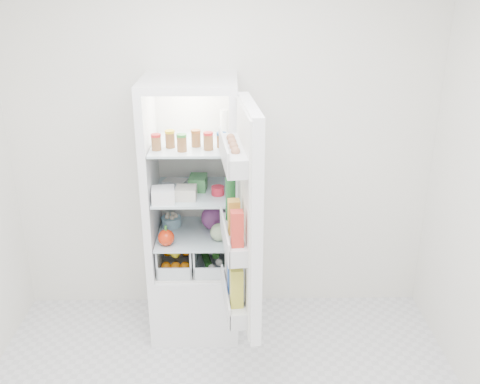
{
  "coord_description": "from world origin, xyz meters",
  "views": [
    {
      "loc": [
        0.06,
        -2.11,
        2.4
      ],
      "look_at": [
        0.11,
        0.95,
        1.14
      ],
      "focal_mm": 40.0,
      "sensor_mm": 36.0,
      "label": 1
    }
  ],
  "objects_px": {
    "red_cabbage": "(213,218)",
    "mushroom_bowl": "(171,221)",
    "fridge_door": "(244,223)",
    "refrigerator": "(195,239)"
  },
  "relations": [
    {
      "from": "refrigerator",
      "to": "red_cabbage",
      "type": "relative_size",
      "value": 10.61
    },
    {
      "from": "red_cabbage",
      "to": "fridge_door",
      "type": "relative_size",
      "value": 0.13
    },
    {
      "from": "red_cabbage",
      "to": "mushroom_bowl",
      "type": "height_order",
      "value": "red_cabbage"
    },
    {
      "from": "mushroom_bowl",
      "to": "fridge_door",
      "type": "bearing_deg",
      "value": -54.21
    },
    {
      "from": "red_cabbage",
      "to": "fridge_door",
      "type": "distance_m",
      "value": 0.71
    },
    {
      "from": "refrigerator",
      "to": "red_cabbage",
      "type": "distance_m",
      "value": 0.21
    },
    {
      "from": "fridge_door",
      "to": "mushroom_bowl",
      "type": "bearing_deg",
      "value": 29.87
    },
    {
      "from": "mushroom_bowl",
      "to": "fridge_door",
      "type": "distance_m",
      "value": 0.91
    },
    {
      "from": "red_cabbage",
      "to": "fridge_door",
      "type": "height_order",
      "value": "fridge_door"
    },
    {
      "from": "red_cabbage",
      "to": "fridge_door",
      "type": "xyz_separation_m",
      "value": [
        0.2,
        -0.63,
        0.26
      ]
    }
  ]
}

